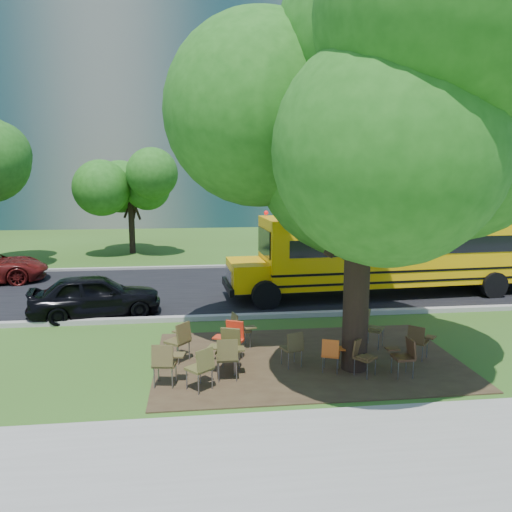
{
  "coord_description": "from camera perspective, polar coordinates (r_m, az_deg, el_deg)",
  "views": [
    {
      "loc": [
        -1.5,
        -11.42,
        4.36
      ],
      "look_at": [
        0.26,
        3.37,
        1.85
      ],
      "focal_mm": 35.0,
      "sensor_mm": 36.0,
      "label": 1
    }
  ],
  "objects": [
    {
      "name": "building_main",
      "position": [
        48.32,
        -15.15,
        17.16
      ],
      "size": [
        38.0,
        16.0,
        22.0
      ],
      "primitive_type": "cube",
      "color": "slate",
      "rests_on": "ground"
    },
    {
      "name": "chair_3",
      "position": [
        11.12,
        -3.25,
        -10.21
      ],
      "size": [
        0.77,
        0.6,
        0.97
      ],
      "rotation": [
        0.0,
        0.0,
        2.78
      ],
      "color": "brown",
      "rests_on": "ground"
    },
    {
      "name": "chair_10",
      "position": [
        12.53,
        -1.91,
        -8.1
      ],
      "size": [
        0.64,
        0.61,
        0.9
      ],
      "rotation": [
        0.0,
        0.0,
        -1.34
      ],
      "color": "brown",
      "rests_on": "ground"
    },
    {
      "name": "kerb_far",
      "position": [
        22.97,
        -2.94,
        -1.19
      ],
      "size": [
        80.0,
        0.25,
        0.14
      ],
      "primitive_type": "cube",
      "color": "gray",
      "rests_on": "ground"
    },
    {
      "name": "chair_6",
      "position": [
        11.33,
        16.63,
        -10.59
      ],
      "size": [
        0.52,
        0.56,
        0.86
      ],
      "rotation": [
        0.0,
        0.0,
        1.6
      ],
      "color": "#3F2616",
      "rests_on": "ground"
    },
    {
      "name": "chair_7",
      "position": [
        12.37,
        18.1,
        -8.98
      ],
      "size": [
        0.73,
        0.57,
        0.84
      ],
      "rotation": [
        0.0,
        0.0,
        -0.75
      ],
      "color": "#473119",
      "rests_on": "ground"
    },
    {
      "name": "chair_4",
      "position": [
        11.19,
        8.66,
        -10.76
      ],
      "size": [
        0.63,
        0.5,
        0.79
      ],
      "rotation": [
        0.0,
        0.0,
        -0.36
      ],
      "color": "#C75015",
      "rests_on": "ground"
    },
    {
      "name": "chair_2",
      "position": [
        10.24,
        -6.2,
        -12.19
      ],
      "size": [
        0.62,
        0.79,
        0.92
      ],
      "rotation": [
        0.0,
        0.0,
        0.7
      ],
      "color": "brown",
      "rests_on": "ground"
    },
    {
      "name": "chair_1",
      "position": [
        10.67,
        -3.16,
        -11.14
      ],
      "size": [
        0.62,
        0.55,
        0.95
      ],
      "rotation": [
        0.0,
        0.0,
        -0.01
      ],
      "color": "#473F1F",
      "rests_on": "ground"
    },
    {
      "name": "asphalt_road",
      "position": [
        18.98,
        -2.09,
        -3.64
      ],
      "size": [
        80.0,
        8.0,
        0.04
      ],
      "primitive_type": "cube",
      "color": "black",
      "rests_on": "ground"
    },
    {
      "name": "ground",
      "position": [
        12.31,
        0.65,
        -11.16
      ],
      "size": [
        160.0,
        160.0,
        0.0
      ],
      "primitive_type": "plane",
      "color": "#304A17",
      "rests_on": "ground"
    },
    {
      "name": "sidewalk",
      "position": [
        7.89,
        5.8,
        -23.84
      ],
      "size": [
        60.0,
        4.0,
        0.04
      ],
      "primitive_type": "cube",
      "color": "gray",
      "rests_on": "ground"
    },
    {
      "name": "chair_5",
      "position": [
        11.14,
        12.11,
        -10.88
      ],
      "size": [
        0.55,
        0.7,
        0.82
      ],
      "rotation": [
        0.0,
        0.0,
        3.81
      ],
      "color": "#4A341A",
      "rests_on": "ground"
    },
    {
      "name": "building_right",
      "position": [
        56.2,
        21.28,
        17.29
      ],
      "size": [
        30.0,
        16.0,
        25.0
      ],
      "primitive_type": "cube",
      "color": "slate",
      "rests_on": "ground"
    },
    {
      "name": "bg_tree_2",
      "position": [
        27.64,
        -14.25,
        8.99
      ],
      "size": [
        4.8,
        4.8,
        6.62
      ],
      "color": "black",
      "rests_on": "ground"
    },
    {
      "name": "black_car",
      "position": [
        15.97,
        -17.87,
        -4.29
      ],
      "size": [
        4.09,
        2.25,
        1.32
      ],
      "primitive_type": "imported",
      "rotation": [
        0.0,
        0.0,
        1.76
      ],
      "color": "black",
      "rests_on": "ground"
    },
    {
      "name": "kerb_near",
      "position": [
        15.12,
        -0.83,
        -6.91
      ],
      "size": [
        80.0,
        0.25,
        0.14
      ],
      "primitive_type": "cube",
      "color": "gray",
      "rests_on": "ground"
    },
    {
      "name": "main_tree",
      "position": [
        10.86,
        12.09,
        16.26
      ],
      "size": [
        7.2,
        7.2,
        9.27
      ],
      "color": "black",
      "rests_on": "ground"
    },
    {
      "name": "chair_9",
      "position": [
        11.75,
        -2.78,
        -9.2
      ],
      "size": [
        0.77,
        0.6,
        0.93
      ],
      "rotation": [
        0.0,
        0.0,
        2.69
      ],
      "color": "red",
      "rests_on": "ground"
    },
    {
      "name": "chair_12",
      "position": [
        12.87,
        13.03,
        -7.73
      ],
      "size": [
        0.64,
        0.81,
        0.94
      ],
      "rotation": [
        0.0,
        0.0,
        4.08
      ],
      "color": "#4F4722",
      "rests_on": "ground"
    },
    {
      "name": "chair_0",
      "position": [
        10.51,
        -10.31,
        -11.62
      ],
      "size": [
        0.69,
        0.56,
        0.95
      ],
      "rotation": [
        0.0,
        0.0,
        -0.16
      ],
      "color": "brown",
      "rests_on": "ground"
    },
    {
      "name": "dirt_patch",
      "position": [
        12.01,
        5.8,
        -11.67
      ],
      "size": [
        7.0,
        4.5,
        0.03
      ],
      "primitive_type": "cube",
      "color": "#382819",
      "rests_on": "ground"
    },
    {
      "name": "bg_tree_3",
      "position": [
        27.14,
        13.94,
        10.72
      ],
      "size": [
        5.6,
        5.6,
        7.84
      ],
      "color": "black",
      "rests_on": "ground"
    },
    {
      "name": "chair_8",
      "position": [
        11.77,
        -8.68,
        -9.17
      ],
      "size": [
        0.66,
        0.83,
        0.97
      ],
      "rotation": [
        0.0,
        0.0,
        0.87
      ],
      "color": "brown",
      "rests_on": "ground"
    },
    {
      "name": "chair_11",
      "position": [
        11.38,
        4.32,
        -10.13
      ],
      "size": [
        0.58,
        0.64,
        0.85
      ],
      "rotation": [
        0.0,
        0.0,
        0.32
      ],
      "color": "#43381D",
      "rests_on": "ground"
    },
    {
      "name": "school_bus",
      "position": [
        18.54,
        16.53,
        0.73
      ],
      "size": [
        11.68,
        3.29,
        2.82
      ],
      "rotation": [
        0.0,
        0.0,
        0.06
      ],
      "color": "#E6AA07",
      "rests_on": "ground"
    }
  ]
}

